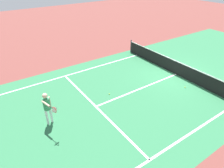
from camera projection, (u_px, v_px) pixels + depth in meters
ground_plane at (176, 74)px, 13.75m from camera, size 60.00×60.00×0.00m
court_surface_inbounds at (176, 74)px, 13.75m from camera, size 10.62×24.40×0.00m
line_sideline_left at (71, 74)px, 13.77m from camera, size 0.10×11.89×0.01m
line_sideline_right at (158, 155)px, 7.97m from camera, size 0.10×11.89×0.01m
line_service_near at (96, 107)px, 10.65m from camera, size 8.22×0.10×0.01m
line_center_service at (141, 88)px, 12.20m from camera, size 0.10×6.40×0.01m
net at (177, 68)px, 13.50m from camera, size 9.98×0.09×1.07m
player_near at (47, 105)px, 9.01m from camera, size 1.23×0.41×1.69m
tennis_ball_mid_court at (109, 94)px, 11.62m from camera, size 0.07×0.07×0.07m
tennis_ball_near_net at (185, 87)px, 12.26m from camera, size 0.07×0.07×0.07m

